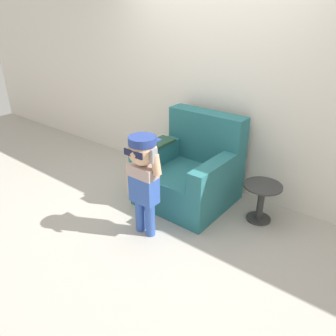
% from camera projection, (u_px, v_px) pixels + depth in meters
% --- Properties ---
extents(ground_plane, '(10.00, 10.00, 0.00)m').
position_uv_depth(ground_plane, '(176.00, 200.00, 3.88)').
color(ground_plane, '#ADA89E').
extents(wall_back, '(10.00, 0.05, 2.60)m').
position_uv_depth(wall_back, '(212.00, 80.00, 3.79)').
color(wall_back, silver).
rests_on(wall_back, ground_plane).
extents(armchair, '(0.97, 0.93, 1.00)m').
position_uv_depth(armchair, '(191.00, 172.00, 3.77)').
color(armchair, '#286B70').
rests_on(armchair, ground_plane).
extents(person_child, '(0.42, 0.32, 1.03)m').
position_uv_depth(person_child, '(143.00, 171.00, 3.03)').
color(person_child, '#3356AD').
rests_on(person_child, ground_plane).
extents(side_table, '(0.40, 0.40, 0.42)m').
position_uv_depth(side_table, '(261.00, 199.00, 3.42)').
color(side_table, '#333333').
rests_on(side_table, ground_plane).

